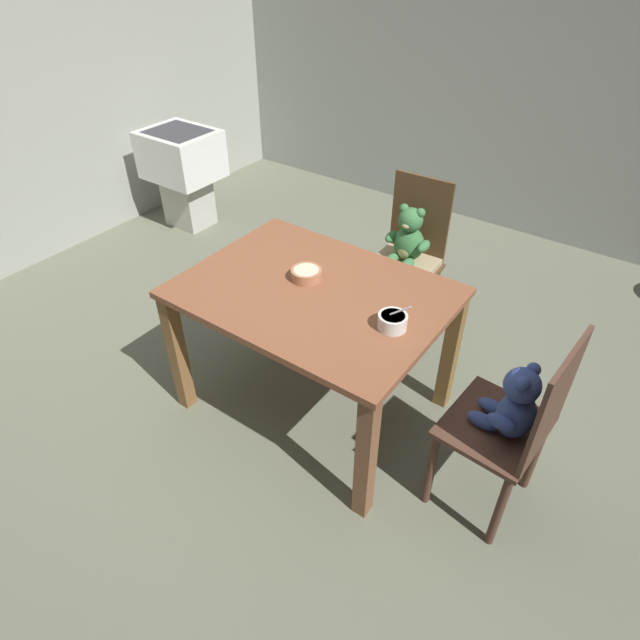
{
  "coord_description": "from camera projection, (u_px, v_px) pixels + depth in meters",
  "views": [
    {
      "loc": [
        1.19,
        -1.61,
        2.1
      ],
      "look_at": [
        0.0,
        0.05,
        0.52
      ],
      "focal_mm": 30.06,
      "sensor_mm": 36.0,
      "label": 1
    }
  ],
  "objects": [
    {
      "name": "porridge_bowl_white_near_right",
      "position": [
        393.0,
        321.0,
        2.19
      ],
      "size": [
        0.13,
        0.12,
        0.12
      ],
      "color": "silver",
      "rests_on": "dining_table"
    },
    {
      "name": "ground_plane",
      "position": [
        315.0,
        404.0,
        2.88
      ],
      "size": [
        5.2,
        5.2,
        0.04
      ],
      "color": "#656855"
    },
    {
      "name": "dining_table",
      "position": [
        314.0,
        310.0,
        2.5
      ],
      "size": [
        1.19,
        0.89,
        0.73
      ],
      "color": "brown",
      "rests_on": "ground_plane"
    },
    {
      "name": "teddy_chair_near_right",
      "position": [
        513.0,
        416.0,
        2.07
      ],
      "size": [
        0.4,
        0.45,
        0.94
      ],
      "rotation": [
        0.0,
        0.0,
        3.07
      ],
      "color": "#4B3124",
      "rests_on": "ground_plane"
    },
    {
      "name": "sink_basin",
      "position": [
        183.0,
        165.0,
        4.19
      ],
      "size": [
        0.55,
        0.46,
        0.77
      ],
      "color": "#B7B2A8",
      "rests_on": "ground_plane"
    },
    {
      "name": "teddy_chair_far_center",
      "position": [
        406.0,
        253.0,
        3.04
      ],
      "size": [
        0.39,
        0.41,
        0.95
      ],
      "rotation": [
        0.0,
        0.0,
        -1.54
      ],
      "color": "#503720",
      "rests_on": "ground_plane"
    },
    {
      "name": "wall_rear",
      "position": [
        534.0,
        33.0,
        3.65
      ],
      "size": [
        5.2,
        0.08,
        2.85
      ],
      "primitive_type": "cube",
      "color": "#989C95",
      "rests_on": "ground_plane"
    },
    {
      "name": "porridge_bowl_terracotta_center",
      "position": [
        306.0,
        274.0,
        2.48
      ],
      "size": [
        0.14,
        0.14,
        0.05
      ],
      "color": "#B1724E",
      "rests_on": "dining_table"
    }
  ]
}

